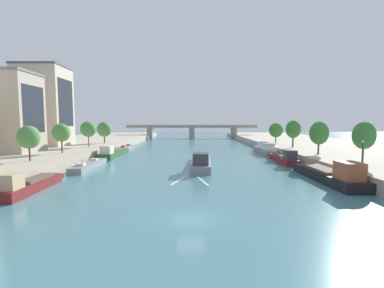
% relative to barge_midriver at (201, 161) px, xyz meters
% --- Properties ---
extents(ground_plane, '(400.00, 400.00, 0.00)m').
position_rel_barge_midriver_xyz_m(ground_plane, '(-1.87, -27.65, -1.00)').
color(ground_plane, '#42757F').
extents(quay_left, '(36.00, 170.00, 2.03)m').
position_rel_barge_midriver_xyz_m(quay_left, '(-41.92, 27.35, 0.01)').
color(quay_left, '#B2A893').
rests_on(quay_left, ground).
extents(quay_right, '(36.00, 170.00, 2.03)m').
position_rel_barge_midriver_xyz_m(quay_right, '(38.19, 27.35, 0.01)').
color(quay_right, '#B2A893').
rests_on(quay_right, ground).
extents(barge_midriver, '(4.53, 18.72, 3.32)m').
position_rel_barge_midriver_xyz_m(barge_midriver, '(0.00, 0.00, 0.00)').
color(barge_midriver, gray).
rests_on(barge_midriver, ground).
extents(wake_behind_barge, '(5.59, 6.04, 0.03)m').
position_rel_barge_midriver_xyz_m(wake_behind_barge, '(-2.03, -12.43, -0.99)').
color(wake_behind_barge, silver).
rests_on(wake_behind_barge, ground).
extents(moored_boat_left_second, '(2.50, 12.10, 2.99)m').
position_rel_barge_midriver_xyz_m(moored_boat_left_second, '(-22.08, -18.45, -0.08)').
color(moored_boat_left_second, maroon).
rests_on(moored_boat_left_second, ground).
extents(moored_boat_left_lone, '(2.65, 13.86, 2.14)m').
position_rel_barge_midriver_xyz_m(moored_boat_left_lone, '(-21.35, -1.50, -0.45)').
color(moored_boat_left_lone, gray).
rests_on(moored_boat_left_lone, ground).
extents(moored_boat_left_far, '(3.64, 15.96, 3.16)m').
position_rel_barge_midriver_xyz_m(moored_boat_left_far, '(-21.52, 14.72, -0.03)').
color(moored_boat_left_far, '#235633').
rests_on(moored_boat_left_far, ground).
extents(moored_boat_left_midway, '(2.29, 12.62, 2.25)m').
position_rel_barge_midriver_xyz_m(moored_boat_left_midway, '(-22.25, 30.43, -0.39)').
color(moored_boat_left_midway, gray).
rests_on(moored_boat_left_midway, ground).
extents(moored_boat_right_downstream, '(3.83, 16.82, 3.63)m').
position_rel_barge_midriver_xyz_m(moored_boat_right_downstream, '(18.24, -12.97, 0.07)').
color(moored_boat_right_downstream, black).
rests_on(moored_boat_right_downstream, ground).
extents(moored_boat_right_lone, '(3.25, 13.67, 3.13)m').
position_rel_barge_midriver_xyz_m(moored_boat_right_lone, '(17.90, 4.94, -0.06)').
color(moored_boat_right_lone, maroon).
rests_on(moored_boat_right_lone, ground).
extents(moored_boat_right_midway, '(3.33, 15.25, 2.91)m').
position_rel_barge_midriver_xyz_m(moored_boat_right_midway, '(18.43, 21.66, 0.22)').
color(moored_boat_right_midway, gray).
rests_on(moored_boat_right_midway, ground).
extents(tree_left_distant, '(3.68, 3.68, 6.05)m').
position_rel_barge_midriver_xyz_m(tree_left_distant, '(-29.82, -5.87, 5.09)').
color(tree_left_distant, brown).
rests_on(tree_left_distant, quay_left).
extents(tree_left_third, '(3.66, 3.66, 6.32)m').
position_rel_barge_midriver_xyz_m(tree_left_third, '(-30.01, 5.81, 5.37)').
color(tree_left_third, brown).
rests_on(tree_left_third, quay_left).
extents(tree_left_far, '(4.09, 4.09, 6.80)m').
position_rel_barge_midriver_xyz_m(tree_left_far, '(-29.49, 19.27, 5.75)').
color(tree_left_far, brown).
rests_on(tree_left_far, quay_left).
extents(tree_left_by_lamp, '(4.50, 4.50, 6.63)m').
position_rel_barge_midriver_xyz_m(tree_left_by_lamp, '(-29.50, 32.01, 5.31)').
color(tree_left_by_lamp, brown).
rests_on(tree_left_by_lamp, quay_left).
extents(tree_right_midway, '(3.26, 3.26, 6.76)m').
position_rel_barge_midriver_xyz_m(tree_right_midway, '(24.43, -10.85, 5.66)').
color(tree_right_midway, brown).
rests_on(tree_right_midway, quay_right).
extents(tree_right_end_of_row, '(3.77, 3.77, 6.78)m').
position_rel_barge_midriver_xyz_m(tree_right_end_of_row, '(24.43, 3.31, 5.40)').
color(tree_right_end_of_row, brown).
rests_on(tree_right_end_of_row, quay_right).
extents(tree_right_nearest, '(3.77, 3.77, 7.05)m').
position_rel_barge_midriver_xyz_m(tree_right_nearest, '(24.48, 17.30, 5.76)').
color(tree_right_nearest, brown).
rests_on(tree_right_nearest, quay_right).
extents(tree_right_second, '(4.26, 4.26, 6.31)m').
position_rel_barge_midriver_xyz_m(tree_right_second, '(24.55, 31.58, 5.07)').
color(tree_right_second, brown).
rests_on(tree_right_second, quay_right).
extents(lamppost_right_bank, '(0.28, 0.28, 4.10)m').
position_rel_barge_midriver_xyz_m(lamppost_right_bank, '(22.10, -14.26, 3.29)').
color(lamppost_right_bank, black).
rests_on(lamppost_right_bank, quay_right).
extents(building_left_far_end, '(13.39, 10.06, 17.62)m').
position_rel_barge_midriver_xyz_m(building_left_far_end, '(-43.11, 7.33, 9.85)').
color(building_left_far_end, '#A89989').
rests_on(building_left_far_end, quay_left).
extents(building_left_tall, '(12.55, 10.76, 22.14)m').
position_rel_barge_midriver_xyz_m(building_left_tall, '(-43.11, 23.12, 12.12)').
color(building_left_tall, beige).
rests_on(building_left_tall, quay_left).
extents(bridge_far, '(68.11, 4.40, 7.01)m').
position_rel_barge_midriver_xyz_m(bridge_far, '(-1.87, 87.25, 3.55)').
color(bridge_far, gray).
rests_on(bridge_far, ground).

